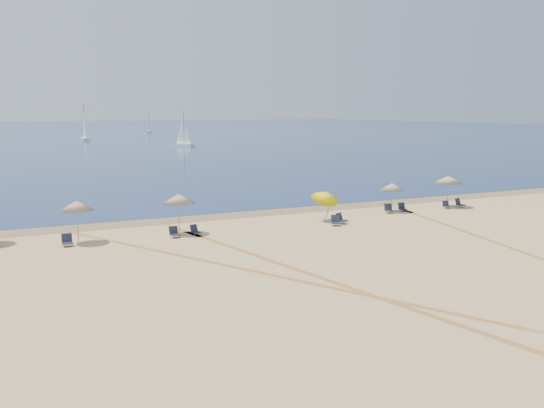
{
  "coord_description": "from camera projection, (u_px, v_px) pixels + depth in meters",
  "views": [
    {
      "loc": [
        -17.12,
        -15.88,
        7.58
      ],
      "look_at": [
        0.0,
        20.0,
        1.3
      ],
      "focal_mm": 39.39,
      "sensor_mm": 36.0,
      "label": 1
    }
  ],
  "objects": [
    {
      "name": "chair_8",
      "position": [
        402.0,
        207.0,
        45.1
      ],
      "size": [
        0.65,
        0.72,
        0.64
      ],
      "rotation": [
        0.0,
        0.0,
        -0.21
      ],
      "color": "black",
      "rests_on": "ground"
    },
    {
      "name": "sailboat_2",
      "position": [
        85.0,
        129.0,
        150.48
      ],
      "size": [
        1.83,
        6.19,
        9.13
      ],
      "rotation": [
        0.0,
        0.0,
        -0.04
      ],
      "color": "white",
      "rests_on": "ocean"
    },
    {
      "name": "umbrella_1",
      "position": [
        77.0,
        205.0,
        34.03
      ],
      "size": [
        1.87,
        1.87,
        2.53
      ],
      "color": "gray",
      "rests_on": "ground"
    },
    {
      "name": "ground",
      "position": [
        499.0,
        312.0,
        22.63
      ],
      "size": [
        160.0,
        160.0,
        0.0
      ],
      "primitive_type": "plane",
      "color": "tan",
      "rests_on": "ground"
    },
    {
      "name": "tire_tracks",
      "position": [
        352.0,
        259.0,
        30.58
      ],
      "size": [
        51.19,
        38.58,
        0.0
      ],
      "color": "tan",
      "rests_on": "ground"
    },
    {
      "name": "chair_5",
      "position": [
        336.0,
        221.0,
        39.54
      ],
      "size": [
        0.79,
        0.84,
        0.69
      ],
      "rotation": [
        0.0,
        0.0,
        -0.42
      ],
      "color": "black",
      "rests_on": "ground"
    },
    {
      "name": "chair_10",
      "position": [
        459.0,
        203.0,
        47.03
      ],
      "size": [
        0.72,
        0.79,
        0.69
      ],
      "rotation": [
        0.0,
        0.0,
        0.24
      ],
      "color": "black",
      "rests_on": "ground"
    },
    {
      "name": "sailboat_3",
      "position": [
        149.0,
        126.0,
        205.16
      ],
      "size": [
        2.7,
        5.09,
        7.36
      ],
      "rotation": [
        0.0,
        0.0,
        -0.31
      ],
      "color": "white",
      "rests_on": "ocean"
    },
    {
      "name": "ocean",
      "position": [
        37.0,
        130.0,
        223.21
      ],
      "size": [
        500.0,
        500.0,
        0.0
      ],
      "primitive_type": "plane",
      "color": "#0C2151",
      "rests_on": "ground"
    },
    {
      "name": "chair_3",
      "position": [
        174.0,
        233.0,
        35.85
      ],
      "size": [
        0.6,
        0.68,
        0.66
      ],
      "rotation": [
        0.0,
        0.0,
        0.09
      ],
      "color": "black",
      "rests_on": "ground"
    },
    {
      "name": "umbrella_3",
      "position": [
        326.0,
        196.0,
        40.94
      ],
      "size": [
        1.95,
        2.01,
        2.41
      ],
      "color": "gray",
      "rests_on": "ground"
    },
    {
      "name": "wet_sand",
      "position": [
        249.0,
        214.0,
        44.02
      ],
      "size": [
        500.0,
        500.0,
        0.0
      ],
      "primitive_type": "plane",
      "color": "olive",
      "rests_on": "ground"
    },
    {
      "name": "umbrella_5",
      "position": [
        448.0,
        180.0,
        46.85
      ],
      "size": [
        2.33,
        2.33,
        2.51
      ],
      "color": "gray",
      "rests_on": "ground"
    },
    {
      "name": "chair_2",
      "position": [
        67.0,
        241.0,
        33.55
      ],
      "size": [
        0.59,
        0.69,
        0.69
      ],
      "rotation": [
        0.0,
        0.0,
        -0.03
      ],
      "color": "black",
      "rests_on": "ground"
    },
    {
      "name": "chair_4",
      "position": [
        195.0,
        230.0,
        36.65
      ],
      "size": [
        0.66,
        0.72,
        0.61
      ],
      "rotation": [
        0.0,
        0.0,
        0.31
      ],
      "color": "black",
      "rests_on": "ground"
    },
    {
      "name": "chair_7",
      "position": [
        389.0,
        209.0,
        44.34
      ],
      "size": [
        0.77,
        0.83,
        0.69
      ],
      "rotation": [
        0.0,
        0.0,
        -0.36
      ],
      "color": "black",
      "rests_on": "ground"
    },
    {
      "name": "sailboat_0",
      "position": [
        184.0,
        135.0,
        126.8
      ],
      "size": [
        3.64,
        4.99,
        7.49
      ],
      "rotation": [
        0.0,
        0.0,
        0.53
      ],
      "color": "white",
      "rests_on": "ocean"
    },
    {
      "name": "chair_6",
      "position": [
        341.0,
        219.0,
        40.18
      ],
      "size": [
        0.82,
        0.88,
        0.72
      ],
      "rotation": [
        0.0,
        0.0,
        0.42
      ],
      "color": "black",
      "rests_on": "ground"
    },
    {
      "name": "umbrella_2",
      "position": [
        179.0,
        199.0,
        36.56
      ],
      "size": [
        2.03,
        2.03,
        2.54
      ],
      "color": "gray",
      "rests_on": "ground"
    },
    {
      "name": "umbrella_4",
      "position": [
        392.0,
        187.0,
        44.68
      ],
      "size": [
        1.89,
        1.89,
        2.22
      ],
      "color": "gray",
      "rests_on": "ground"
    },
    {
      "name": "chair_9",
      "position": [
        446.0,
        205.0,
        46.37
      ],
      "size": [
        0.65,
        0.7,
        0.59
      ],
      "rotation": [
        0.0,
        0.0,
        -0.33
      ],
      "color": "black",
      "rests_on": "ground"
    }
  ]
}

